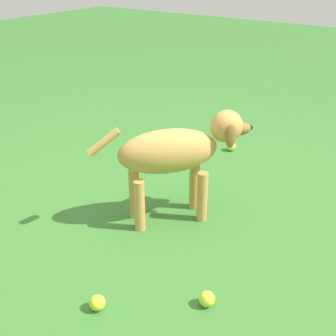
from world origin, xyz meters
name	(u,v)px	position (x,y,z in m)	size (l,w,h in m)	color
ground	(170,211)	(0.00, 0.00, 0.00)	(14.00, 14.00, 0.00)	#38722D
dog	(178,152)	(0.06, -0.02, 0.38)	(0.58, 0.69, 0.58)	#C69347
tennis_ball_0	(231,146)	(-0.12, 0.93, 0.03)	(0.07, 0.07, 0.07)	#C4E33D
tennis_ball_1	(207,299)	(0.54, -0.51, 0.03)	(0.07, 0.07, 0.07)	#CBDB2D
tennis_ball_2	(97,303)	(0.19, -0.78, 0.03)	(0.07, 0.07, 0.07)	#CFE030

